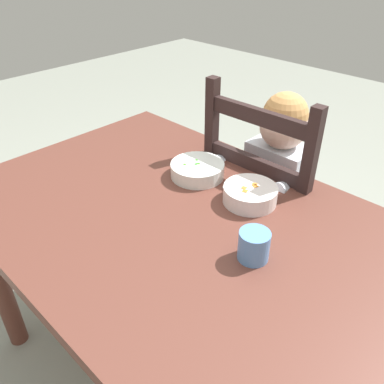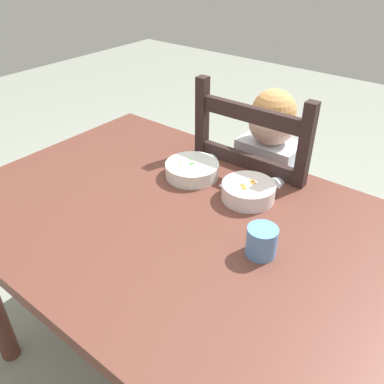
{
  "view_description": "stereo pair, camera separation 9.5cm",
  "coord_description": "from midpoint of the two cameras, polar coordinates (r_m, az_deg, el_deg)",
  "views": [
    {
      "loc": [
        0.66,
        -0.63,
        1.42
      ],
      "look_at": [
        -0.0,
        0.06,
        0.79
      ],
      "focal_mm": 37.37,
      "sensor_mm": 36.0,
      "label": 1
    },
    {
      "loc": [
        0.59,
        -0.69,
        1.42
      ],
      "look_at": [
        -0.0,
        0.06,
        0.79
      ],
      "focal_mm": 37.37,
      "sensor_mm": 36.0,
      "label": 2
    }
  ],
  "objects": [
    {
      "name": "dining_table",
      "position": [
        1.2,
        0.36,
        -7.38
      ],
      "size": [
        1.32,
        0.89,
        0.74
      ],
      "color": "brown",
      "rests_on": "ground"
    },
    {
      "name": "bowl_of_peas",
      "position": [
        1.3,
        2.87,
        3.18
      ],
      "size": [
        0.17,
        0.17,
        0.05
      ],
      "color": "white",
      "rests_on": "dining_table"
    },
    {
      "name": "spoon",
      "position": [
        1.24,
        8.36,
        0.19
      ],
      "size": [
        0.14,
        0.06,
        0.01
      ],
      "color": "silver",
      "rests_on": "dining_table"
    },
    {
      "name": "drinking_cup",
      "position": [
        0.99,
        11.58,
        -7.59
      ],
      "size": [
        0.08,
        0.08,
        0.08
      ],
      "primitive_type": "cylinder",
      "color": "#5B91D5",
      "rests_on": "dining_table"
    },
    {
      "name": "child_figure",
      "position": [
        1.52,
        13.13,
        1.58
      ],
      "size": [
        0.32,
        0.31,
        0.97
      ],
      "color": "silver",
      "rests_on": "ground"
    },
    {
      "name": "dining_chair",
      "position": [
        1.61,
        12.51,
        -3.33
      ],
      "size": [
        0.43,
        0.43,
        1.02
      ],
      "color": "#2D1E1D",
      "rests_on": "ground"
    },
    {
      "name": "bowl_of_carrots",
      "position": [
        1.19,
        10.56,
        -0.34
      ],
      "size": [
        0.16,
        0.16,
        0.05
      ],
      "color": "white",
      "rests_on": "dining_table"
    },
    {
      "name": "ground_plane",
      "position": [
        1.69,
        0.28,
        -24.09
      ],
      "size": [
        8.0,
        8.0,
        0.0
      ],
      "primitive_type": "plane",
      "color": "gray"
    }
  ]
}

